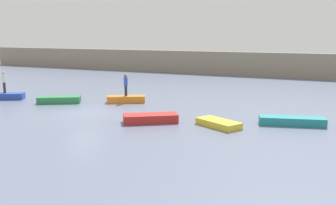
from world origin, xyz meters
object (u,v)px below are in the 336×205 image
Objects in this scene: rowboat_orange at (126,99)px; rowboat_red at (151,118)px; rowboat_blue at (5,96)px; rowboat_teal at (292,121)px; rowboat_green at (59,100)px; rowboat_yellow at (218,123)px; person_blue_shirt at (126,84)px; person_white_shirt at (4,81)px.

rowboat_red is at bearing -76.70° from rowboat_orange.
rowboat_orange reaches higher than rowboat_blue.
rowboat_blue is 0.79× the size of rowboat_teal.
rowboat_yellow is at bearing -40.47° from rowboat_green.
rowboat_orange is at bearing -90.00° from person_blue_shirt.
rowboat_green is 0.99× the size of rowboat_red.
rowboat_green is 14.19m from rowboat_yellow.
rowboat_green is at bearing -153.63° from person_blue_shirt.
rowboat_yellow is 1.53× the size of person_white_shirt.
rowboat_teal is 13.43m from person_blue_shirt.
rowboat_orange reaches higher than rowboat_green.
rowboat_yellow is 0.72× the size of rowboat_teal.
rowboat_blue is at bearing 166.95° from rowboat_teal.
person_blue_shirt is (0.00, 0.00, 1.27)m from rowboat_orange.
person_white_shirt is at bearing 155.42° from rowboat_green.
person_blue_shirt is at bearing 155.16° from rowboat_teal.
rowboat_yellow is 1.58× the size of person_blue_shirt.
rowboat_teal reaches higher than rowboat_yellow.
rowboat_blue is at bearing 137.33° from rowboat_red.
rowboat_red is (9.82, -2.94, 0.00)m from rowboat_green.
rowboat_teal is at bearing -31.42° from rowboat_green.
person_white_shirt is (-19.31, 1.52, 1.38)m from rowboat_yellow.
person_blue_shirt is at bearing -178.69° from rowboat_yellow.
rowboat_red reaches higher than rowboat_green.
rowboat_green is 5.53m from person_blue_shirt.
person_white_shirt is at bearing 166.95° from rowboat_teal.
person_blue_shirt is 10.56m from person_white_shirt.
rowboat_teal is at bearing -13.77° from rowboat_red.
rowboat_orange reaches higher than rowboat_red.
person_white_shirt is (-10.11, -3.05, 0.03)m from person_blue_shirt.
person_white_shirt is at bearing 137.33° from rowboat_red.
person_white_shirt is at bearing 166.93° from rowboat_orange.
person_white_shirt is (0.00, 0.00, 1.30)m from rowboat_blue.
person_white_shirt reaches higher than person_blue_shirt.
rowboat_green is at bearing 7.06° from person_white_shirt.
rowboat_orange is (10.11, 3.05, 0.00)m from rowboat_blue.
rowboat_yellow is 10.36m from person_blue_shirt.
rowboat_yellow is at bearing -23.68° from rowboat_red.
rowboat_orange is at bearing -5.27° from rowboat_green.
rowboat_blue is 19.37m from rowboat_yellow.
rowboat_teal is at bearing -39.85° from rowboat_orange.
rowboat_blue is 1.30m from person_white_shirt.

